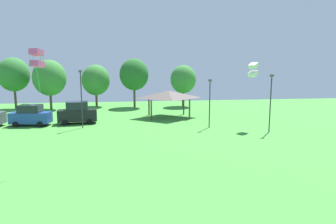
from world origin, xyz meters
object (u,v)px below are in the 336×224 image
at_px(treeline_tree_2, 96,80).
at_px(treeline_tree_3, 134,75).
at_px(parked_car_second_from_left, 31,115).
at_px(parked_car_third_from_left, 77,113).
at_px(light_post_2, 81,96).
at_px(light_post_0, 271,100).
at_px(treeline_tree_4, 183,79).
at_px(light_post_1, 210,100).
at_px(treeline_tree_1, 50,78).
at_px(park_pavilion, 168,94).
at_px(treeline_tree_0, 14,75).
at_px(kite_flying_3, 253,70).
at_px(kite_flying_5, 37,58).

height_order(treeline_tree_2, treeline_tree_3, treeline_tree_3).
xyz_separation_m(parked_car_second_from_left, parked_car_third_from_left, (5.17, 0.54, 0.09)).
height_order(parked_car_third_from_left, light_post_2, light_post_2).
distance_m(light_post_0, treeline_tree_4, 21.82).
distance_m(light_post_0, light_post_2, 20.23).
height_order(light_post_1, treeline_tree_1, treeline_tree_1).
relative_size(park_pavilion, treeline_tree_0, 0.78).
relative_size(parked_car_third_from_left, treeline_tree_3, 0.58).
distance_m(light_post_2, treeline_tree_4, 21.77).
height_order(kite_flying_3, light_post_2, kite_flying_3).
bearing_deg(treeline_tree_1, light_post_2, -65.64).
height_order(treeline_tree_0, treeline_tree_2, treeline_tree_0).
xyz_separation_m(light_post_1, treeline_tree_1, (-21.01, 17.14, 1.89)).
xyz_separation_m(treeline_tree_2, treeline_tree_4, (14.65, -1.79, 0.11)).
relative_size(light_post_0, treeline_tree_3, 0.75).
bearing_deg(parked_car_second_from_left, park_pavilion, 17.99).
relative_size(kite_flying_5, light_post_2, 0.42).
distance_m(kite_flying_5, treeline_tree_3, 30.33).
height_order(kite_flying_5, treeline_tree_4, kite_flying_5).
relative_size(kite_flying_5, parked_car_second_from_left, 0.59).
relative_size(light_post_2, treeline_tree_1, 0.82).
distance_m(light_post_1, treeline_tree_4, 18.06).
relative_size(kite_flying_3, treeline_tree_3, 0.20).
xyz_separation_m(kite_flying_3, parked_car_third_from_left, (-19.56, 5.32, -5.15)).
height_order(park_pavilion, treeline_tree_4, treeline_tree_4).
height_order(light_post_2, treeline_tree_0, treeline_tree_0).
bearing_deg(treeline_tree_2, light_post_2, -89.57).
bearing_deg(light_post_1, parked_car_third_from_left, 163.42).
distance_m(kite_flying_5, parked_car_third_from_left, 17.08).
distance_m(light_post_0, treeline_tree_3, 25.09).
bearing_deg(park_pavilion, treeline_tree_4, 69.22).
height_order(parked_car_third_from_left, treeline_tree_4, treeline_tree_4).
bearing_deg(light_post_2, treeline_tree_2, 90.43).
xyz_separation_m(kite_flying_3, light_post_1, (-4.56, 0.85, -3.35)).
distance_m(light_post_0, treeline_tree_2, 30.31).
distance_m(park_pavilion, light_post_2, 11.87).
height_order(light_post_2, treeline_tree_2, treeline_tree_2).
xyz_separation_m(parked_car_third_from_left, park_pavilion, (11.41, 2.89, 1.79)).
height_order(parked_car_second_from_left, light_post_2, light_post_2).
relative_size(parked_car_second_from_left, treeline_tree_4, 0.66).
bearing_deg(treeline_tree_4, parked_car_second_from_left, -145.69).
xyz_separation_m(parked_car_second_from_left, treeline_tree_4, (20.61, 14.07, 3.39)).
xyz_separation_m(treeline_tree_3, treeline_tree_4, (8.26, 0.05, -0.84)).
bearing_deg(treeline_tree_2, kite_flying_3, -47.72).
relative_size(treeline_tree_2, treeline_tree_4, 1.01).
bearing_deg(kite_flying_3, light_post_0, -67.38).
bearing_deg(kite_flying_3, light_post_1, 169.42).
height_order(park_pavilion, treeline_tree_1, treeline_tree_1).
bearing_deg(treeline_tree_3, park_pavilion, -68.23).
bearing_deg(treeline_tree_0, parked_car_second_from_left, -65.71).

